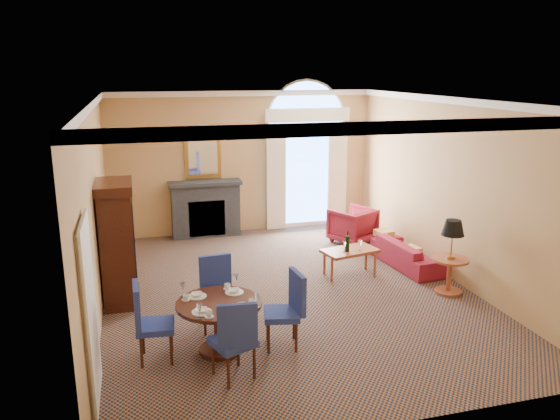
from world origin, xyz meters
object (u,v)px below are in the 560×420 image
object	(u,v)px
armoire	(118,245)
armchair	(352,225)
sofa	(408,254)
side_table	(451,248)
dining_table	(219,315)
coffee_table	(350,251)

from	to	relation	value
armoire	armchair	bearing A→B (deg)	21.43
sofa	side_table	distance (m)	1.44
dining_table	armchair	size ratio (longest dim) A/B	1.35
coffee_table	side_table	size ratio (longest dim) A/B	0.86
armchair	coffee_table	bearing A→B (deg)	39.25
side_table	sofa	bearing A→B (deg)	92.14
armchair	coffee_table	xyz separation A→B (m)	(-0.81, -1.83, 0.08)
coffee_table	side_table	distance (m)	1.79
sofa	side_table	bearing A→B (deg)	176.66
armoire	side_table	distance (m)	5.44
armchair	side_table	bearing A→B (deg)	72.68
armoire	armchair	world-z (taller)	armoire
armoire	coffee_table	size ratio (longest dim) A/B	1.84
armoire	armchair	xyz separation A→B (m)	(4.82, 1.89, -0.57)
dining_table	armchair	distance (m)	5.31
dining_table	sofa	distance (m)	4.61
armchair	side_table	xyz separation A→B (m)	(0.50, -3.00, 0.41)
sofa	armchair	size ratio (longest dim) A/B	2.05
coffee_table	side_table	xyz separation A→B (m)	(1.32, -1.17, 0.33)
coffee_table	side_table	world-z (taller)	side_table
armoire	armchair	distance (m)	5.21
coffee_table	dining_table	bearing A→B (deg)	-154.40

